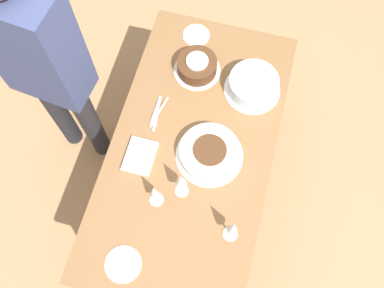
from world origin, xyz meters
TOP-DOWN VIEW (x-y plane):
  - ground_plane at (0.00, 0.00)m, footprint 12.00×12.00m
  - dining_table at (0.00, 0.00)m, footprint 1.56×0.81m
  - cake_center_white at (0.02, 0.09)m, footprint 0.34×0.34m
  - cake_front_chocolate at (-0.44, -0.09)m, footprint 0.25×0.25m
  - cake_back_decorated at (-0.40, 0.22)m, footprint 0.30×0.30m
  - wine_glass_near at (0.30, -0.09)m, footprint 0.07×0.07m
  - wine_glass_far at (0.23, 0.01)m, footprint 0.07×0.07m
  - wine_glass_extra at (0.37, 0.28)m, footprint 0.07×0.07m
  - dessert_plate_left at (-0.66, -0.15)m, footprint 0.15×0.15m
  - dessert_plate_right at (0.63, -0.15)m, footprint 0.17×0.17m
  - fork_pile at (-0.14, -0.23)m, footprint 0.20×0.06m
  - napkin_stack at (0.11, -0.23)m, footprint 0.18×0.14m
  - person_cutting at (-0.14, -0.77)m, footprint 0.26×0.42m

SIDE VIEW (x-z plane):
  - ground_plane at x=0.00m, z-range 0.00..0.00m
  - dining_table at x=0.00m, z-range 0.25..0.97m
  - dessert_plate_left at x=-0.66m, z-range 0.72..0.73m
  - dessert_plate_right at x=0.63m, z-range 0.72..0.73m
  - fork_pile at x=-0.14m, z-range 0.72..0.74m
  - napkin_stack at x=0.11m, z-range 0.72..0.75m
  - cake_center_white at x=0.02m, z-range 0.72..0.80m
  - cake_front_chocolate at x=-0.44m, z-range 0.72..0.82m
  - cake_back_decorated at x=-0.40m, z-range 0.72..0.82m
  - wine_glass_near at x=0.30m, z-range 0.75..0.95m
  - wine_glass_extra at x=0.37m, z-range 0.76..0.98m
  - wine_glass_far at x=0.23m, z-range 0.77..1.00m
  - person_cutting at x=-0.14m, z-range 0.17..1.80m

